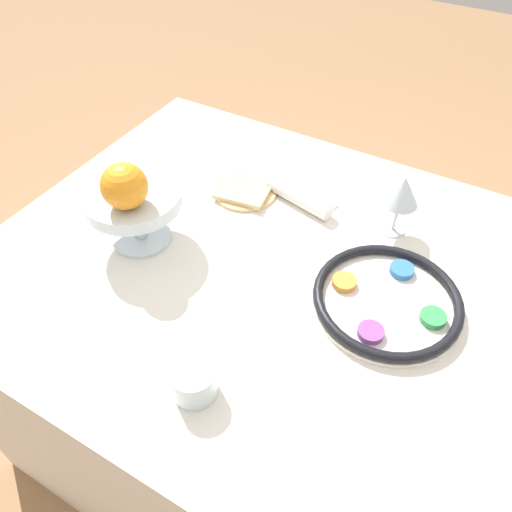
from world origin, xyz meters
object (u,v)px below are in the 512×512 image
(wine_glass, at_px, (402,192))
(napkin_roll, at_px, (299,197))
(fruit_stand, at_px, (134,202))
(bread_plate, at_px, (245,190))
(cup_near, at_px, (194,381))
(seder_plate, at_px, (387,300))
(orange_fruit, at_px, (124,186))

(wine_glass, relative_size, napkin_roll, 0.81)
(fruit_stand, height_order, bread_plate, fruit_stand)
(bread_plate, bearing_deg, wine_glass, -172.39)
(bread_plate, height_order, cup_near, cup_near)
(wine_glass, xyz_separation_m, bread_plate, (0.36, 0.05, -0.10))
(fruit_stand, xyz_separation_m, napkin_roll, (-0.25, -0.28, -0.08))
(wine_glass, distance_m, cup_near, 0.58)
(napkin_roll, bearing_deg, cup_near, 97.28)
(fruit_stand, relative_size, napkin_roll, 1.14)
(cup_near, bearing_deg, wine_glass, -105.90)
(napkin_roll, height_order, cup_near, cup_near)
(wine_glass, bearing_deg, fruit_stand, 32.48)
(seder_plate, distance_m, napkin_roll, 0.35)
(seder_plate, xyz_separation_m, napkin_roll, (0.29, -0.19, 0.00))
(bread_plate, bearing_deg, seder_plate, 158.17)
(seder_plate, distance_m, orange_fruit, 0.55)
(seder_plate, bearing_deg, napkin_roll, -34.16)
(orange_fruit, distance_m, bread_plate, 0.35)
(wine_glass, height_order, orange_fruit, orange_fruit)
(seder_plate, relative_size, cup_near, 3.70)
(seder_plate, bearing_deg, wine_glass, -74.38)
(fruit_stand, xyz_separation_m, cup_near, (-0.32, 0.25, -0.07))
(fruit_stand, bearing_deg, orange_fruit, 122.08)
(orange_fruit, height_order, cup_near, orange_fruit)
(wine_glass, relative_size, cup_near, 1.88)
(wine_glass, distance_m, fruit_stand, 0.56)
(fruit_stand, height_order, cup_near, fruit_stand)
(fruit_stand, distance_m, orange_fruit, 0.09)
(cup_near, bearing_deg, bread_plate, -68.42)
(seder_plate, relative_size, bread_plate, 1.87)
(seder_plate, distance_m, wine_glass, 0.24)
(fruit_stand, xyz_separation_m, bread_plate, (-0.12, -0.25, -0.09))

